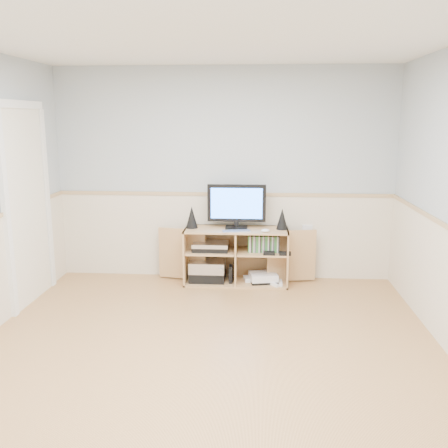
{
  "coord_description": "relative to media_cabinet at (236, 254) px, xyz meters",
  "views": [
    {
      "loc": [
        0.41,
        -3.63,
        1.91
      ],
      "look_at": [
        0.07,
        1.2,
        0.88
      ],
      "focal_mm": 40.0,
      "sensor_mm": 36.0,
      "label": 1
    }
  ],
  "objects": [
    {
      "name": "room",
      "position": [
        -0.22,
        -1.93,
        0.88
      ],
      "size": [
        4.04,
        4.54,
        2.54
      ],
      "color": "tan",
      "rests_on": "ground"
    },
    {
      "name": "media_cabinet",
      "position": [
        0.0,
        0.0,
        0.0
      ],
      "size": [
        1.87,
        0.45,
        0.65
      ],
      "color": "tan",
      "rests_on": "floor"
    },
    {
      "name": "monitor",
      "position": [
        -0.0,
        -0.01,
        0.6
      ],
      "size": [
        0.67,
        0.18,
        0.51
      ],
      "color": "black",
      "rests_on": "media_cabinet"
    },
    {
      "name": "speaker_left",
      "position": [
        -0.52,
        -0.03,
        0.45
      ],
      "size": [
        0.14,
        0.14,
        0.26
      ],
      "primitive_type": "cone",
      "color": "black",
      "rests_on": "media_cabinet"
    },
    {
      "name": "speaker_right",
      "position": [
        0.53,
        -0.03,
        0.44
      ],
      "size": [
        0.13,
        0.13,
        0.25
      ],
      "primitive_type": "cone",
      "color": "black",
      "rests_on": "media_cabinet"
    },
    {
      "name": "keyboard",
      "position": [
        0.0,
        -0.19,
        0.32
      ],
      "size": [
        0.34,
        0.19,
        0.01
      ],
      "primitive_type": "cube",
      "rotation": [
        0.0,
        0.0,
        0.23
      ],
      "color": "silver",
      "rests_on": "media_cabinet"
    },
    {
      "name": "mouse",
      "position": [
        0.33,
        -0.19,
        0.34
      ],
      "size": [
        0.1,
        0.08,
        0.04
      ],
      "primitive_type": "ellipsoid",
      "rotation": [
        0.0,
        0.0,
        0.13
      ],
      "color": "white",
      "rests_on": "media_cabinet"
    },
    {
      "name": "av_components",
      "position": [
        -0.32,
        -0.06,
        -0.11
      ],
      "size": [
        0.51,
        0.31,
        0.47
      ],
      "color": "black",
      "rests_on": "media_cabinet"
    },
    {
      "name": "game_consoles",
      "position": [
        0.31,
        -0.07,
        -0.26
      ],
      "size": [
        0.46,
        0.32,
        0.11
      ],
      "color": "white",
      "rests_on": "media_cabinet"
    },
    {
      "name": "game_cases",
      "position": [
        0.32,
        -0.07,
        0.15
      ],
      "size": [
        0.36,
        0.14,
        0.19
      ],
      "primitive_type": "cube",
      "color": "#3F8C3F",
      "rests_on": "media_cabinet"
    },
    {
      "name": "wall_outlet",
      "position": [
        0.84,
        0.18,
        0.27
      ],
      "size": [
        0.12,
        0.03,
        0.12
      ],
      "primitive_type": "cube",
      "color": "white",
      "rests_on": "wall_back"
    }
  ]
}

